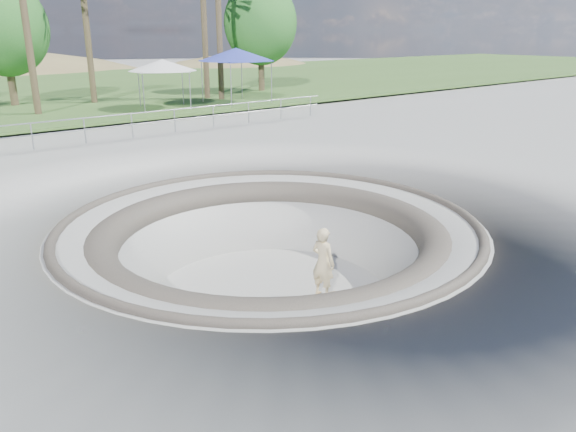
# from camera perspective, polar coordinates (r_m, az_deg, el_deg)

# --- Properties ---
(ground) EXTENTS (180.00, 180.00, 0.00)m
(ground) POSITION_cam_1_polar(r_m,az_deg,el_deg) (13.70, -1.89, -0.68)
(ground) COLOR #969691
(ground) RESTS_ON ground
(skate_bowl) EXTENTS (14.00, 14.00, 4.10)m
(skate_bowl) POSITION_cam_1_polar(r_m,az_deg,el_deg) (14.40, -1.82, -7.58)
(skate_bowl) COLOR #969691
(skate_bowl) RESTS_ON ground
(safety_railing) EXTENTS (25.00, 0.06, 1.03)m
(safety_railing) POSITION_cam_1_polar(r_m,az_deg,el_deg) (23.93, -19.95, 8.19)
(safety_railing) COLOR #909398
(safety_railing) RESTS_ON ground
(skateboard) EXTENTS (0.86, 0.46, 0.09)m
(skateboard) POSITION_cam_1_polar(r_m,az_deg,el_deg) (14.13, 3.52, -8.14)
(skateboard) COLOR brown
(skateboard) RESTS_ON ground
(skater) EXTENTS (0.53, 0.71, 1.79)m
(skater) POSITION_cam_1_polar(r_m,az_deg,el_deg) (13.75, 3.59, -4.74)
(skater) COLOR #D4BD89
(skater) RESTS_ON skateboard
(canopy_white) EXTENTS (4.96, 4.96, 2.67)m
(canopy_white) POSITION_cam_1_polar(r_m,az_deg,el_deg) (32.91, -12.64, 14.70)
(canopy_white) COLOR #909398
(canopy_white) RESTS_ON ground
(canopy_blue) EXTENTS (6.34, 6.34, 3.20)m
(canopy_blue) POSITION_cam_1_polar(r_m,az_deg,el_deg) (34.88, -5.31, 16.01)
(canopy_blue) COLOR #909398
(canopy_blue) RESTS_ON ground
(bushy_tree_mid) EXTENTS (4.92, 4.48, 7.10)m
(bushy_tree_mid) POSITION_cam_1_polar(r_m,az_deg,el_deg) (37.03, -26.92, 16.64)
(bushy_tree_mid) COLOR brown
(bushy_tree_mid) RESTS_ON ground
(bushy_tree_right) EXTENTS (5.34, 4.85, 7.70)m
(bushy_tree_right) POSITION_cam_1_polar(r_m,az_deg,el_deg) (41.89, -2.79, 18.98)
(bushy_tree_right) COLOR brown
(bushy_tree_right) RESTS_ON ground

